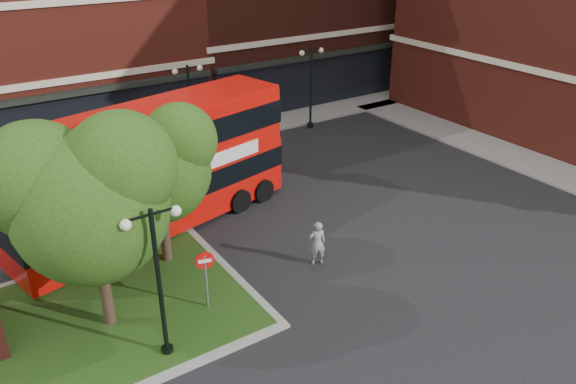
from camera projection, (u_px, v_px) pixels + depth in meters
ground at (318, 297)px, 19.60m from camera, size 120.00×120.00×0.00m
pavement_far at (147, 149)px, 31.93m from camera, size 44.00×3.00×0.12m
pavement_side at (551, 171)px, 29.23m from camera, size 3.00×28.00×0.12m
traffic_island at (60, 332)px, 17.86m from camera, size 12.60×7.60×0.15m
tree_island_west at (84, 193)px, 16.15m from camera, size 5.40×4.71×7.21m
tree_island_east at (154, 160)px, 19.75m from camera, size 4.46×3.90×6.29m
lamp_island at (159, 278)px, 15.78m from camera, size 1.72×0.36×5.00m
lamp_far_left at (190, 105)px, 30.20m from camera, size 1.72×0.36×5.00m
lamp_far_right at (311, 83)px, 34.16m from camera, size 1.72×0.36×5.00m
bus at (152, 162)px, 22.65m from camera, size 12.45×5.43×4.63m
woman at (317, 243)px, 21.14m from camera, size 0.76×0.62×1.80m
car_silver at (137, 154)px, 29.53m from camera, size 4.49×2.13×1.48m
car_white at (202, 134)px, 32.40m from camera, size 4.07×1.65×1.31m
no_entry_sign at (205, 269)px, 18.28m from camera, size 0.62×0.23×2.28m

